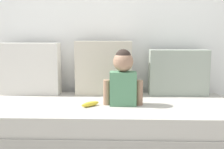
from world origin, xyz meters
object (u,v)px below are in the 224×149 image
(toddler, at_px, (123,77))
(banana, at_px, (90,104))
(couch, at_px, (101,126))
(throw_pillow_center, at_px, (104,68))
(throw_pillow_left, at_px, (30,69))
(throw_pillow_right, at_px, (178,73))

(toddler, bearing_deg, banana, -166.98)
(couch, xyz_separation_m, throw_pillow_center, (0.00, 0.35, 0.46))
(throw_pillow_left, xyz_separation_m, banana, (0.65, -0.46, -0.23))
(throw_pillow_right, xyz_separation_m, banana, (-0.81, -0.46, -0.20))
(throw_pillow_left, height_order, throw_pillow_center, throw_pillow_center)
(throw_pillow_left, distance_m, throw_pillow_center, 0.73)
(throw_pillow_left, height_order, toddler, throw_pillow_left)
(couch, distance_m, throw_pillow_center, 0.58)
(toddler, height_order, banana, toddler)
(throw_pillow_left, relative_size, banana, 3.41)
(throw_pillow_left, height_order, banana, throw_pillow_left)
(toddler, bearing_deg, throw_pillow_center, 115.42)
(couch, bearing_deg, throw_pillow_left, 154.26)
(couch, relative_size, throw_pillow_right, 4.17)
(couch, xyz_separation_m, throw_pillow_right, (0.73, 0.35, 0.42))
(couch, height_order, throw_pillow_center, throw_pillow_center)
(throw_pillow_center, xyz_separation_m, banana, (-0.08, -0.46, -0.24))
(throw_pillow_right, bearing_deg, banana, -150.54)
(toddler, xyz_separation_m, banana, (-0.27, -0.06, -0.21))
(toddler, bearing_deg, throw_pillow_left, 156.66)
(throw_pillow_left, relative_size, toddler, 1.24)
(couch, height_order, toddler, toddler)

